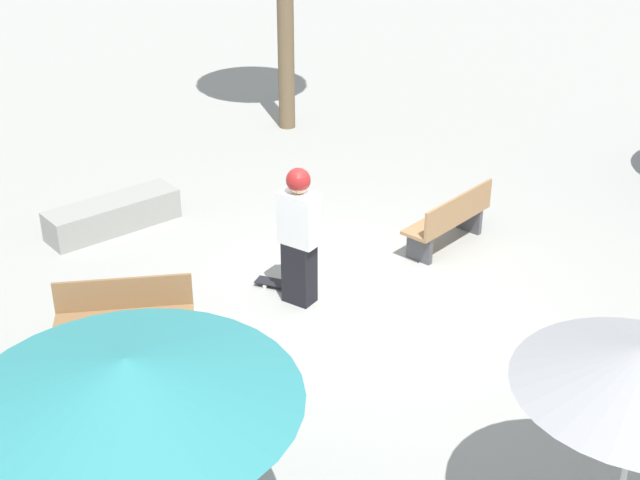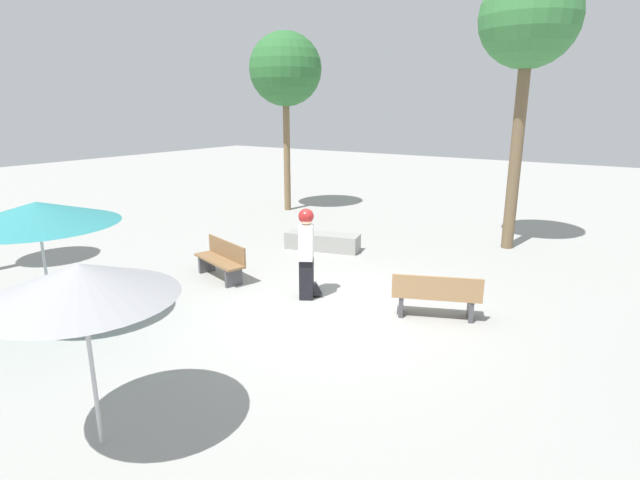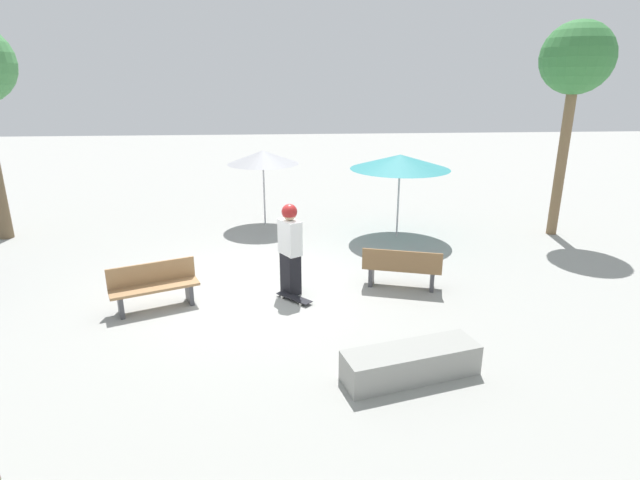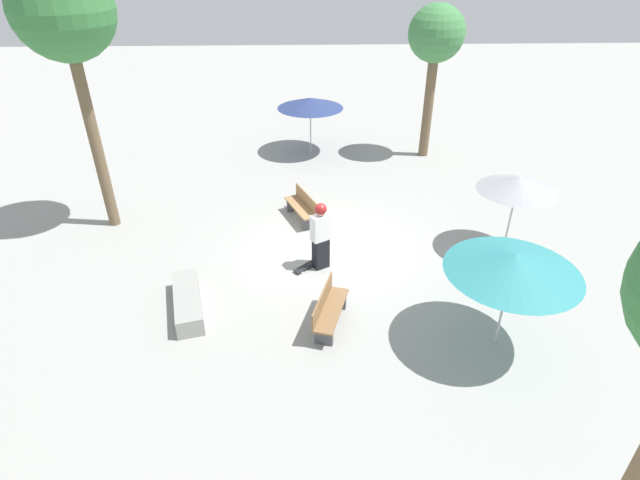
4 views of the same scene
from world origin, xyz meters
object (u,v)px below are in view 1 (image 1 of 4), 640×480
at_px(skateboard, 284,285).
at_px(bench_near, 125,316).
at_px(skater_main, 299,232).
at_px(shade_umbrella_teal, 128,380).
at_px(concrete_ledge, 113,215).
at_px(bench_far, 450,220).

distance_m(skateboard, bench_near, 2.30).
bearing_deg(skateboard, skater_main, 143.83).
xyz_separation_m(skater_main, skateboard, (-0.05, 0.37, -0.94)).
bearing_deg(skateboard, shade_umbrella_teal, 99.16).
bearing_deg(concrete_ledge, bench_far, -32.16).
bearing_deg(skater_main, skateboard, -22.42).
distance_m(bench_near, bench_far, 4.87).
bearing_deg(bench_near, skateboard, -151.19).
height_order(skater_main, skateboard, skater_main).
height_order(concrete_ledge, shade_umbrella_teal, shade_umbrella_teal).
distance_m(concrete_ledge, shade_umbrella_teal, 7.08).
bearing_deg(bench_far, skateboard, 159.50).
bearing_deg(concrete_ledge, skateboard, -59.74).
bearing_deg(shade_umbrella_teal, bench_near, 78.49).
xyz_separation_m(bench_near, bench_far, (4.84, 0.55, 0.00)).
height_order(skater_main, concrete_ledge, skater_main).
relative_size(skateboard, shade_umbrella_teal, 0.27).
height_order(concrete_ledge, bench_near, bench_near).
relative_size(skater_main, bench_near, 1.11).
relative_size(skateboard, bench_near, 0.43).
xyz_separation_m(skater_main, bench_near, (-2.28, -0.09, -0.57)).
bearing_deg(bench_near, bench_far, -156.34).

